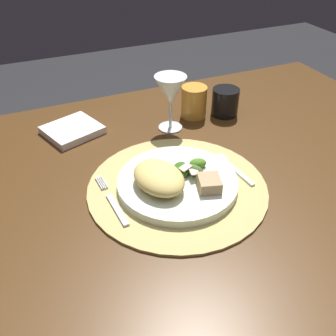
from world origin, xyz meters
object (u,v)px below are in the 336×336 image
spoon (228,164)px  dining_table (201,228)px  fork (113,202)px  napkin (72,130)px  dinner_plate (177,183)px  dark_tumbler (225,102)px  amber_tumbler (194,102)px  wine_glass (170,92)px

spoon → dining_table: bearing=-178.3°
fork → napkin: napkin is taller
fork → napkin: bearing=92.6°
dinner_plate → dark_tumbler: dark_tumbler is taller
fork → amber_tumbler: bearing=40.6°
dark_tumbler → napkin: bearing=170.9°
fork → amber_tumbler: size_ratio=1.92×
fork → wine_glass: bearing=45.7°
dinner_plate → fork: bearing=178.9°
amber_tumbler → napkin: bearing=172.9°
dinner_plate → napkin: size_ratio=1.94×
dining_table → wine_glass: bearing=87.4°
wine_glass → fork: bearing=-134.3°
dinner_plate → napkin: dinner_plate is taller
dining_table → amber_tumbler: size_ratio=14.93×
spoon → amber_tumbler: bearing=81.5°
dinner_plate → amber_tumbler: amber_tumbler is taller
dining_table → napkin: bearing=128.6°
napkin → wine_glass: bearing=-17.8°
spoon → wine_glass: 0.24m
spoon → napkin: size_ratio=1.04×
fork → dark_tumbler: dark_tumbler is taller
napkin → dining_table: bearing=-51.4°
dinner_plate → napkin: 0.36m
dark_tumbler → amber_tumbler: bearing=163.3°
wine_glass → napkin: bearing=162.2°
napkin → amber_tumbler: bearing=-7.1°
dark_tumbler → dining_table: bearing=-128.7°
dining_table → napkin: (-0.24, 0.30, 0.18)m
dark_tumbler → wine_glass: bearing=-176.1°
amber_tumbler → dining_table: bearing=-111.0°
fork → amber_tumbler: 0.42m
dark_tumbler → spoon: bearing=-118.5°
fork → spoon: 0.28m
dining_table → amber_tumbler: 0.35m
dining_table → dinner_plate: dinner_plate is taller
napkin → wine_glass: size_ratio=0.90×
dining_table → fork: bearing=-174.8°
dinner_plate → amber_tumbler: size_ratio=2.93×
dinner_plate → fork: size_ratio=1.52×
fork → dark_tumbler: (0.41, 0.25, 0.03)m
fork → dark_tumbler: 0.48m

